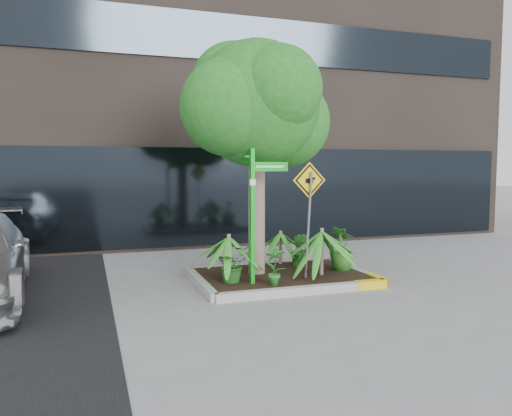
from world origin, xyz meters
name	(u,v)px	position (x,y,z in m)	size (l,w,h in m)	color
ground	(278,285)	(0.00, 0.00, 0.00)	(80.00, 80.00, 0.00)	gray
building	(201,9)	(0.50, 8.50, 7.50)	(18.00, 8.00, 15.00)	#2D2621
planter	(284,276)	(0.23, 0.27, 0.10)	(3.35, 2.36, 0.15)	#9E9E99
tree	(256,104)	(-0.24, 0.52, 3.39)	(3.09, 2.74, 4.64)	gray
palm_front	(322,231)	(0.87, -0.06, 0.99)	(1.01, 1.01, 1.12)	gray
palm_left	(229,237)	(-0.90, 0.14, 0.93)	(0.94, 0.94, 1.04)	gray
palm_back	(280,233)	(0.53, 1.19, 0.81)	(0.79, 0.79, 0.88)	gray
shrub_a	(232,264)	(-0.91, -0.10, 0.48)	(0.59, 0.59, 0.66)	#1A5217
shrub_b	(342,248)	(1.47, 0.23, 0.58)	(0.49, 0.49, 0.87)	#2D7122
shrub_c	(275,266)	(-0.27, -0.55, 0.49)	(0.36, 0.36, 0.69)	#257725
shrub_d	(300,250)	(0.80, 0.81, 0.50)	(0.38, 0.38, 0.69)	#1E5B1A
street_sign_post	(254,204)	(-0.56, -0.25, 1.56)	(0.77, 0.74, 2.53)	#0E9F1B
cattle_sign	(309,200)	(0.49, -0.31, 1.60)	(0.66, 0.24, 2.14)	slate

